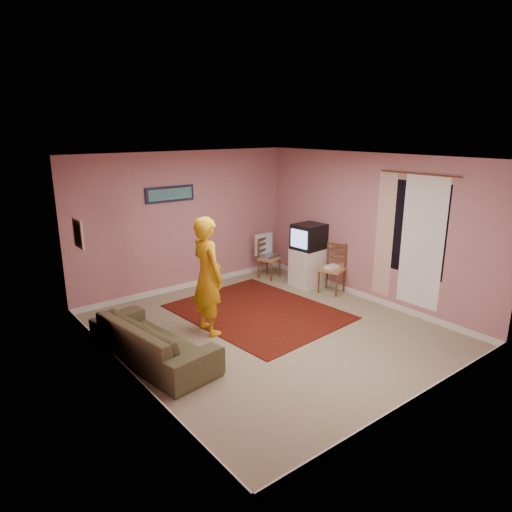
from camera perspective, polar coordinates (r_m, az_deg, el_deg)
ground at (r=7.09m, az=1.71°, el=-9.30°), size 5.00×5.00×0.00m
wall_back at (r=8.66m, az=-8.85°, el=4.25°), size 4.50×0.02×2.60m
wall_front at (r=5.07m, az=20.23°, el=-4.88°), size 4.50×0.02×2.60m
wall_left at (r=5.54m, az=-16.44°, el=-2.81°), size 0.02×5.00×2.60m
wall_right at (r=8.23m, az=13.98°, el=3.36°), size 0.02×5.00×2.60m
ceiling at (r=6.43m, az=1.90°, el=12.18°), size 4.50×5.00×0.02m
baseboard_back at (r=8.98m, az=-8.48°, el=-3.60°), size 4.50×0.02×0.10m
baseboard_front at (r=5.62m, az=18.89°, el=-16.88°), size 4.50×0.02×0.10m
baseboard_left at (r=6.04m, az=-15.41°, el=-14.10°), size 0.02×5.00×0.10m
baseboard_right at (r=8.56m, az=13.38°, el=-4.84°), size 0.02×5.00×0.10m
window at (r=7.68m, az=19.27°, el=3.22°), size 0.01×1.10×1.50m
curtain_sheer at (r=7.64m, az=20.02°, el=1.54°), size 0.01×0.75×2.10m
curtain_floral at (r=8.00m, az=15.75°, el=2.53°), size 0.01×0.35×2.10m
curtain_rod at (r=7.52m, az=19.69°, el=9.66°), size 0.02×1.40×0.02m
picture_back at (r=8.40m, az=-10.69°, el=7.62°), size 0.95×0.04×0.28m
picture_left at (r=6.95m, az=-21.30°, el=2.62°), size 0.04×0.38×0.42m
area_rug at (r=7.75m, az=0.24°, el=-6.97°), size 2.36×2.85×0.01m
tv_cabinet at (r=9.00m, az=6.52°, el=-1.35°), size 0.58×0.52×0.73m
crt_tv at (r=8.84m, az=6.61°, el=2.42°), size 0.61×0.55×0.49m
chair_a at (r=9.33m, az=1.68°, el=0.29°), size 0.47×0.46×0.46m
dvd_player at (r=9.34m, az=1.68°, el=-0.03°), size 0.39×0.30×0.06m
blue_throw at (r=9.43m, az=0.95°, el=1.50°), size 0.42×0.05×0.44m
chair_b at (r=8.59m, az=9.52°, el=-0.92°), size 0.51×0.52×0.50m
game_console at (r=8.61m, az=9.50°, el=-1.35°), size 0.24×0.18×0.05m
sofa at (r=6.29m, az=-12.77°, el=-10.17°), size 1.06×2.09×0.58m
person at (r=6.77m, az=-6.07°, el=-2.48°), size 0.46×0.67×1.79m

